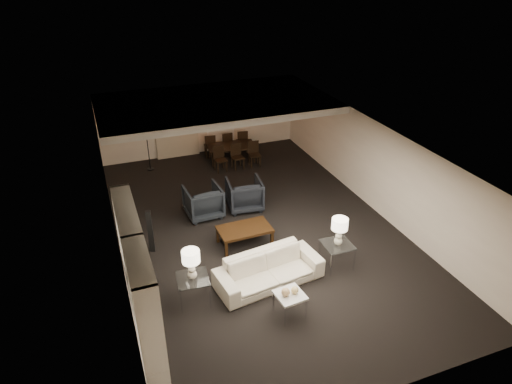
{
  "coord_description": "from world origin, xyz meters",
  "views": [
    {
      "loc": [
        -3.62,
        -9.54,
        6.61
      ],
      "look_at": [
        0.0,
        0.0,
        1.1
      ],
      "focal_mm": 32.0,
      "sensor_mm": 36.0,
      "label": 1
    }
  ],
  "objects": [
    {
      "name": "chair_fr",
      "position": [
        1.35,
        5.0,
        0.42
      ],
      "size": [
        0.44,
        0.44,
        0.84
      ],
      "primitive_type": null,
      "rotation": [
        0.0,
        0.0,
        3.0
      ],
      "color": "black",
      "rests_on": "floor"
    },
    {
      "name": "armchair_right",
      "position": [
        0.08,
        1.14,
        0.44
      ],
      "size": [
        1.05,
        1.08,
        0.88
      ],
      "primitive_type": "imported",
      "rotation": [
        0.0,
        0.0,
        3.02
      ],
      "color": "black",
      "rests_on": "floor"
    },
    {
      "name": "chair_fm",
      "position": [
        0.75,
        5.0,
        0.42
      ],
      "size": [
        0.41,
        0.41,
        0.84
      ],
      "primitive_type": null,
      "rotation": [
        0.0,
        0.0,
        3.19
      ],
      "color": "black",
      "rests_on": "floor"
    },
    {
      "name": "marble_table",
      "position": [
        -0.52,
        -3.26,
        0.27
      ],
      "size": [
        0.59,
        0.59,
        0.54
      ],
      "primitive_type": null,
      "rotation": [
        0.0,
        0.0,
        0.1
      ],
      "color": "white",
      "rests_on": "floor"
    },
    {
      "name": "curtains",
      "position": [
        -0.9,
        5.42,
        1.2
      ],
      "size": [
        1.5,
        0.12,
        2.4
      ],
      "primitive_type": "cube",
      "color": "beige",
      "rests_on": "wall_back"
    },
    {
      "name": "chair_nr",
      "position": [
        1.35,
        3.7,
        0.42
      ],
      "size": [
        0.43,
        0.43,
        0.84
      ],
      "primitive_type": null,
      "rotation": [
        0.0,
        0.0,
        -0.1
      ],
      "color": "black",
      "rests_on": "floor"
    },
    {
      "name": "gold_gourd_b",
      "position": [
        -0.42,
        -3.26,
        0.62
      ],
      "size": [
        0.15,
        0.15,
        0.15
      ],
      "primitive_type": "sphere",
      "color": "#EDCD7D",
      "rests_on": "marble_table"
    },
    {
      "name": "side_table_left",
      "position": [
        -2.22,
        -2.16,
        0.3
      ],
      "size": [
        0.71,
        0.71,
        0.61
      ],
      "primitive_type": null,
      "rotation": [
        0.0,
        0.0,
        -0.09
      ],
      "color": "silver",
      "rests_on": "floor"
    },
    {
      "name": "table_lamp_right",
      "position": [
        1.18,
        -2.16,
        0.95
      ],
      "size": [
        0.39,
        0.39,
        0.67
      ],
      "primitive_type": null,
      "rotation": [
        0.0,
        0.0,
        -0.05
      ],
      "color": "beige",
      "rests_on": "side_table_right"
    },
    {
      "name": "side_table_right",
      "position": [
        1.18,
        -2.16,
        0.3
      ],
      "size": [
        0.67,
        0.67,
        0.61
      ],
      "primitive_type": null,
      "rotation": [
        0.0,
        0.0,
        -0.03
      ],
      "color": "silver",
      "rests_on": "floor"
    },
    {
      "name": "painting",
      "position": [
        2.1,
        5.46,
        1.55
      ],
      "size": [
        0.95,
        0.04,
        0.65
      ],
      "primitive_type": "cube",
      "color": "#142D38",
      "rests_on": "wall_back"
    },
    {
      "name": "wall_left",
      "position": [
        -3.5,
        0.0,
        1.25
      ],
      "size": [
        0.02,
        11.0,
        2.5
      ],
      "primitive_type": "cube",
      "color": "beige",
      "rests_on": "ground"
    },
    {
      "name": "television",
      "position": [
        -3.28,
        -2.08,
        1.08
      ],
      "size": [
        1.14,
        0.15,
        0.66
      ],
      "primitive_type": "imported",
      "rotation": [
        0.0,
        0.0,
        1.57
      ],
      "color": "black",
      "rests_on": "media_unit"
    },
    {
      "name": "media_unit",
      "position": [
        -3.31,
        -2.6,
        1.18
      ],
      "size": [
        0.38,
        3.4,
        2.35
      ],
      "primitive_type": null,
      "color": "white",
      "rests_on": "wall_left"
    },
    {
      "name": "wall_front",
      "position": [
        0.0,
        -5.5,
        1.25
      ],
      "size": [
        7.0,
        0.02,
        2.5
      ],
      "primitive_type": "cube",
      "color": "beige",
      "rests_on": "ground"
    },
    {
      "name": "floor_speaker",
      "position": [
        -2.74,
        -0.03,
        0.56
      ],
      "size": [
        0.15,
        0.15,
        1.13
      ],
      "primitive_type": "cube",
      "rotation": [
        0.0,
        0.0,
        -0.2
      ],
      "color": "black",
      "rests_on": "floor"
    },
    {
      "name": "ceiling",
      "position": [
        0.0,
        0.0,
        2.5
      ],
      "size": [
        7.0,
        11.0,
        0.02
      ],
      "primitive_type": "cube",
      "color": "silver",
      "rests_on": "ground"
    },
    {
      "name": "chair_nl",
      "position": [
        0.15,
        3.7,
        0.42
      ],
      "size": [
        0.42,
        0.42,
        0.84
      ],
      "primitive_type": null,
      "rotation": [
        0.0,
        0.0,
        0.08
      ],
      "color": "black",
      "rests_on": "floor"
    },
    {
      "name": "vase_blue",
      "position": [
        -3.31,
        -3.47,
        1.15
      ],
      "size": [
        0.18,
        0.18,
        0.19
      ],
      "primitive_type": "imported",
      "color": "#2848AD",
      "rests_on": "media_unit"
    },
    {
      "name": "chair_nm",
      "position": [
        0.75,
        3.7,
        0.42
      ],
      "size": [
        0.42,
        0.42,
        0.84
      ],
      "primitive_type": null,
      "rotation": [
        0.0,
        0.0,
        0.07
      ],
      "color": "black",
      "rests_on": "floor"
    },
    {
      "name": "sofa",
      "position": [
        -0.52,
        -2.16,
        0.35
      ],
      "size": [
        2.48,
        1.24,
        0.69
      ],
      "primitive_type": "imported",
      "rotation": [
        0.0,
        0.0,
        0.13
      ],
      "color": "beige",
      "rests_on": "floor"
    },
    {
      "name": "floor_lamp",
      "position": [
        -2.02,
        4.69,
        0.83
      ],
      "size": [
        0.32,
        0.32,
        1.67
      ],
      "primitive_type": null,
      "rotation": [
        0.0,
        0.0,
        0.44
      ],
      "color": "black",
      "rests_on": "floor"
    },
    {
      "name": "pendant_light",
      "position": [
        0.3,
        3.5,
        1.92
      ],
      "size": [
        0.52,
        0.52,
        0.24
      ],
      "primitive_type": "cylinder",
      "color": "#D8591E",
      "rests_on": "ceiling_soffit"
    },
    {
      "name": "gold_gourd_a",
      "position": [
        -0.62,
        -3.26,
        0.63
      ],
      "size": [
        0.17,
        0.17,
        0.17
      ],
      "primitive_type": "sphere",
      "color": "tan",
      "rests_on": "marble_table"
    },
    {
      "name": "coffee_table",
      "position": [
        -0.52,
        -0.56,
        0.23
      ],
      "size": [
        1.32,
        0.79,
        0.47
      ],
      "primitive_type": null,
      "rotation": [
        0.0,
        0.0,
        0.03
      ],
      "color": "black",
      "rests_on": "floor"
    },
    {
      "name": "floor",
      "position": [
        0.0,
        0.0,
        0.0
      ],
      "size": [
        11.0,
        11.0,
        0.0
      ],
      "primitive_type": "plane",
      "color": "black",
      "rests_on": "ground"
    },
    {
      "name": "wall_right",
      "position": [
        3.5,
        0.0,
        1.25
      ],
      "size": [
        0.02,
        11.0,
        2.5
      ],
      "primitive_type": "cube",
      "color": "beige",
      "rests_on": "ground"
    },
    {
      "name": "wall_back",
      "position": [
        0.0,
        5.5,
        1.25
      ],
      "size": [
        7.0,
        0.02,
        2.5
      ],
      "primitive_type": "cube",
      "color": "beige",
      "rests_on": "ground"
    },
    {
      "name": "vase_amber",
      "position": [
        -3.31,
        -3.03,
        1.64
      ],
      "size": [
        0.15,
        0.15,
        0.16
      ],
      "primitive_type": "imported",
      "color": "#A96D38",
      "rests_on": "media_unit"
    },
    {
      "name": "door",
      "position": [
        0.7,
        5.47,
        1.05
      ],
      "size": [
        0.9,
        0.05,
        2.1
      ],
      "primitive_type": "cube",
      "color": "silver",
      "rests_on": "wall_back"
    },
    {
      "name": "armchair_left",
      "position": [
        -1.12,
        1.14,
        0.44
      ],
      "size": [
        1.0,
        1.03,
        0.88
      ],
      "primitive_type": "imported",
      "rotation": [
        0.0,
        0.0,
        3.2
      ],
      "color": "black",
      "rests_on": "floor"
    },
    {
      "name": "dining_table",
      "position": [
        0.75,
        4.35,
        0.28
      ],
      "size": [
        1.71,
        1.09,
        0.57
      ],
      "primitive_type": "imported",
      "rotation": [
        0.0,
        0.0,
        -0.12
      ],
      "color": "black",
      "rests_on": "floor"
    },
    {
      "name": "ceiling_soffit",
      "position": [
        0.0,
        3.5,
        2.4
      ],
      "size": [
        7.0,
        4.0,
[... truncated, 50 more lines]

